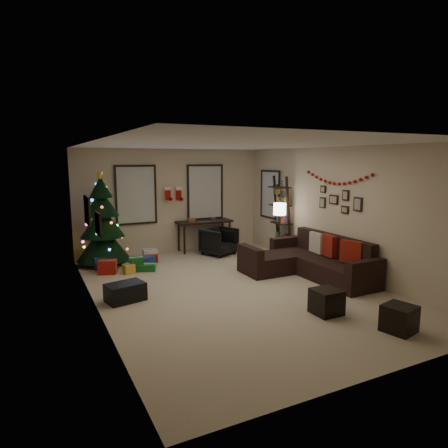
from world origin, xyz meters
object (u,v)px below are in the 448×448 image
(desk, at_px, (204,224))
(sofa, at_px, (309,262))
(desk_chair, at_px, (219,241))
(christmas_tree, at_px, (102,225))
(bookshelf, at_px, (282,218))

(desk, bearing_deg, sofa, -71.70)
(sofa, relative_size, desk_chair, 3.75)
(christmas_tree, distance_m, sofa, 4.74)
(christmas_tree, relative_size, desk, 1.50)
(desk_chair, relative_size, bookshelf, 0.35)
(sofa, xyz_separation_m, desk_chair, (-0.91, 2.50, 0.08))
(sofa, bearing_deg, desk, 108.30)
(bookshelf, bearing_deg, desk, 135.51)
(desk, distance_m, desk_chair, 0.75)
(christmas_tree, bearing_deg, bookshelf, -15.38)
(desk, xyz_separation_m, bookshelf, (1.49, -1.46, 0.27))
(christmas_tree, bearing_deg, sofa, -37.14)
(desk_chair, xyz_separation_m, bookshelf, (1.36, -0.81, 0.63))
(christmas_tree, bearing_deg, desk_chair, -6.84)
(christmas_tree, distance_m, bookshelf, 4.35)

